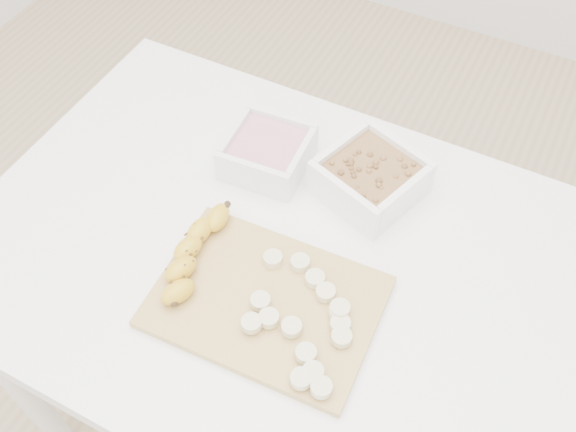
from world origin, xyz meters
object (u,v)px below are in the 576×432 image
at_px(bowl_granola, 370,177).
at_px(bowl_yogurt, 268,152).
at_px(cutting_board, 266,302).
at_px(banana, 193,254).
at_px(table, 280,285).

bearing_deg(bowl_granola, bowl_yogurt, -172.42).
distance_m(cutting_board, banana, 0.13).
bearing_deg(cutting_board, table, 105.88).
xyz_separation_m(cutting_board, banana, (-0.13, 0.01, 0.02)).
bearing_deg(banana, table, 41.95).
height_order(table, bowl_yogurt, bowl_yogurt).
height_order(bowl_yogurt, bowl_granola, bowl_granola).
distance_m(table, cutting_board, 0.14).
height_order(table, bowl_granola, bowl_granola).
bearing_deg(cutting_board, banana, 175.55).
bearing_deg(table, cutting_board, -74.12).
relative_size(bowl_yogurt, banana, 0.77).
distance_m(bowl_yogurt, bowl_granola, 0.18).
bearing_deg(bowl_yogurt, cutting_board, -62.26).
relative_size(bowl_yogurt, cutting_board, 0.45).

